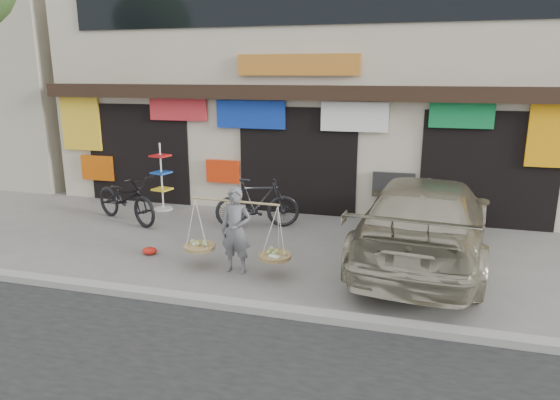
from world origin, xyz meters
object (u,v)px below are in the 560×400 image
(bike_1, at_px, (257,203))
(display_rack, at_px, (162,183))
(suv, at_px, (425,219))
(bike_0, at_px, (126,198))
(street_vendor, at_px, (236,234))

(bike_1, bearing_deg, display_rack, 54.86)
(bike_1, bearing_deg, suv, -125.62)
(bike_0, height_order, bike_1, bike_0)
(street_vendor, height_order, suv, suv)
(street_vendor, bearing_deg, bike_1, 103.08)
(street_vendor, xyz_separation_m, suv, (3.26, 1.55, 0.08))
(bike_0, distance_m, display_rack, 1.27)
(street_vendor, relative_size, bike_1, 1.04)
(bike_0, bearing_deg, street_vendor, -97.17)
(street_vendor, height_order, display_rack, display_rack)
(street_vendor, distance_m, bike_0, 4.29)
(bike_0, distance_m, bike_1, 3.22)
(street_vendor, relative_size, suv, 0.35)
(suv, bearing_deg, bike_0, 0.05)
(suv, height_order, display_rack, display_rack)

